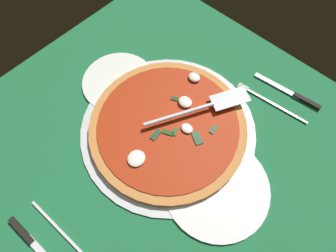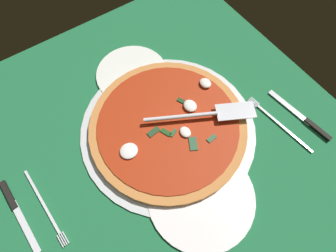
{
  "view_description": "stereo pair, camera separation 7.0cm",
  "coord_description": "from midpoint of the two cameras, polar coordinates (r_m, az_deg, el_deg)",
  "views": [
    {
      "loc": [
        20.58,
        -18.94,
        64.75
      ],
      "look_at": [
        -0.79,
        4.21,
        1.92
      ],
      "focal_mm": 29.34,
      "sensor_mm": 36.0,
      "label": 1
    },
    {
      "loc": [
        25.17,
        -13.64,
        64.75
      ],
      "look_at": [
        -0.79,
        4.21,
        1.92
      ],
      "focal_mm": 29.34,
      "sensor_mm": 36.0,
      "label": 2
    }
  ],
  "objects": [
    {
      "name": "ground_plane",
      "position": [
        0.71,
        -4.67,
        -3.74
      ],
      "size": [
        94.89,
        94.89,
        0.8
      ],
      "primitive_type": "cube",
      "color": "#1C6339"
    },
    {
      "name": "dinner_plate_right",
      "position": [
        0.66,
        7.02,
        -12.9
      ],
      "size": [
        24.91,
        24.91,
        1.0
      ],
      "primitive_type": "cylinder",
      "color": "white",
      "rests_on": "ground_plane"
    },
    {
      "name": "pizza",
      "position": [
        0.7,
        -2.82,
        -0.26
      ],
      "size": [
        40.35,
        40.35,
        3.32
      ],
      "color": "#C57A3C",
      "rests_on": "pizza_pan"
    },
    {
      "name": "place_setting_near",
      "position": [
        0.71,
        -26.46,
        -20.54
      ],
      "size": [
        21.22,
        12.92,
        1.4
      ],
      "rotation": [
        0.0,
        0.0,
        0.05
      ],
      "color": "white",
      "rests_on": "ground_plane"
    },
    {
      "name": "pizza_server",
      "position": [
        0.7,
        4.08,
        3.7
      ],
      "size": [
        16.05,
        26.44,
        1.0
      ],
      "rotation": [
        0.0,
        0.0,
        1.08
      ],
      "color": "silver",
      "rests_on": "pizza"
    },
    {
      "name": "dinner_plate_left",
      "position": [
        0.81,
        -12.7,
        8.76
      ],
      "size": [
        20.46,
        20.46,
        1.0
      ],
      "primitive_type": "cylinder",
      "color": "silver",
      "rests_on": "ground_plane"
    },
    {
      "name": "pizza_pan",
      "position": [
        0.71,
        -2.8,
        -0.79
      ],
      "size": [
        45.3,
        45.3,
        0.82
      ],
      "primitive_type": "cylinder",
      "color": "silver",
      "rests_on": "ground_plane"
    },
    {
      "name": "place_setting_far",
      "position": [
        0.81,
        20.37,
        5.09
      ],
      "size": [
        21.08,
        15.22,
        1.4
      ],
      "rotation": [
        0.0,
        0.0,
        3.25
      ],
      "color": "white",
      "rests_on": "ground_plane"
    },
    {
      "name": "checker_pattern",
      "position": [
        0.71,
        -4.69,
        -3.6
      ],
      "size": [
        94.89,
        94.89,
        0.1
      ],
      "color": "silver",
      "rests_on": "ground_plane"
    }
  ]
}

